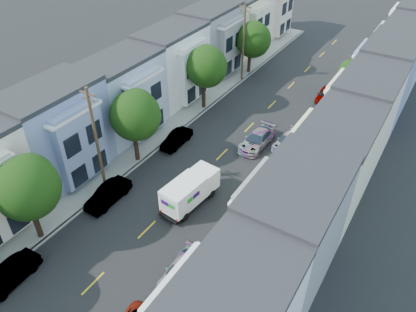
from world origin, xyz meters
TOP-DOWN VIEW (x-y plane):
  - ground at (0.00, 0.00)m, footprint 160.00×160.00m
  - road_slab at (0.00, 15.00)m, footprint 12.00×70.00m
  - curb_left at (-6.05, 15.00)m, footprint 0.30×70.00m
  - curb_right at (6.05, 15.00)m, footprint 0.30×70.00m
  - sidewalk_left at (-7.35, 15.00)m, footprint 2.60×70.00m
  - sidewalk_right at (7.35, 15.00)m, footprint 2.60×70.00m
  - centerline at (0.00, 15.00)m, footprint 0.12×70.00m
  - townhouse_row_left at (-11.15, 15.00)m, footprint 5.00×70.00m
  - townhouse_row_right at (11.15, 15.00)m, footprint 5.00×70.00m
  - tree_b at (-6.30, -4.97)m, footprint 4.70×4.70m
  - tree_c at (-6.30, 6.83)m, footprint 4.70×4.70m
  - tree_d at (-6.30, 19.00)m, footprint 4.68×4.68m
  - tree_e at (-6.30, 30.64)m, footprint 4.70×4.70m
  - tree_far_r at (6.89, 29.88)m, footprint 2.82×2.82m
  - utility_pole_near at (-6.30, 2.00)m, footprint 1.60×0.26m
  - utility_pole_far at (-6.30, 28.00)m, footprint 1.60×0.26m
  - fedex_truck at (1.26, 4.43)m, footprint 2.16×5.60m
  - lead_sedan at (2.27, 15.26)m, footprint 2.30×5.19m
  - parked_left_b at (-4.90, -8.89)m, footprint 1.80×4.47m
  - parked_left_c at (-4.90, 0.94)m, footprint 1.66×4.53m
  - parked_left_d at (-4.90, 11.07)m, footprint 1.50×4.12m
  - parked_right_b at (4.90, -2.25)m, footprint 2.10×4.42m
  - parked_right_c at (4.90, 16.90)m, footprint 2.06×4.33m
  - parked_right_d at (4.90, 28.56)m, footprint 1.89×4.28m

SIDE VIEW (x-z plane):
  - ground at x=0.00m, z-range 0.00..0.00m
  - centerline at x=0.00m, z-range -0.01..0.01m
  - townhouse_row_left at x=-11.15m, z-range -4.25..4.25m
  - townhouse_row_right at x=11.15m, z-range -4.25..4.25m
  - road_slab at x=0.00m, z-range 0.00..0.02m
  - curb_left at x=-6.05m, z-range 0.00..0.15m
  - curb_right at x=6.05m, z-range 0.00..0.15m
  - sidewalk_left at x=-7.35m, z-range 0.00..0.15m
  - sidewalk_right at x=7.35m, z-range 0.00..0.15m
  - parked_right_c at x=4.90m, z-range 0.00..1.26m
  - parked_right_b at x=4.90m, z-range 0.00..1.29m
  - parked_right_d at x=4.90m, z-range 0.00..1.36m
  - parked_left_d at x=-4.90m, z-range 0.00..1.37m
  - parked_left_b at x=-4.90m, z-range 0.00..1.46m
  - parked_left_c at x=-4.90m, z-range 0.00..1.50m
  - lead_sedan at x=2.27m, z-range 0.00..1.54m
  - fedex_truck at x=1.26m, z-range 0.16..2.84m
  - tree_far_r at x=6.89m, z-range 1.03..6.00m
  - tree_e at x=-6.30m, z-range 1.17..8.25m
  - utility_pole_near at x=-6.30m, z-range 0.15..10.15m
  - utility_pole_far at x=-6.30m, z-range 0.15..10.15m
  - tree_c at x=-6.30m, z-range 1.42..8.99m
  - tree_b at x=-6.30m, z-range 1.42..9.00m
  - tree_d at x=-6.30m, z-range 1.48..9.16m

